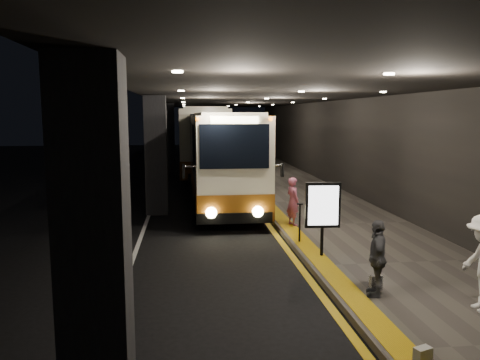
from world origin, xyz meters
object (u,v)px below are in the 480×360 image
passenger_boarding (293,201)px  bag_polka (376,283)px  stanchion_post (300,223)px  bag_plain (423,358)px  info_sign (323,207)px  coach_second (208,143)px  passenger_waiting_grey (377,258)px  coach_main (221,161)px

passenger_boarding → bag_polka: size_ratio=5.06×
bag_polka → stanchion_post: 3.85m
passenger_boarding → bag_plain: passenger_boarding is taller
bag_polka → info_sign: 2.70m
stanchion_post → coach_second: bearing=95.9°
coach_second → passenger_waiting_grey: coach_second is taller
passenger_boarding → bag_plain: size_ratio=5.08×
coach_main → info_sign: bearing=-78.0°
passenger_boarding → stanchion_post: bearing=152.8°
bag_plain → stanchion_post: stanchion_post is taller
coach_main → stanchion_post: (1.68, -7.33, -1.07)m
passenger_waiting_grey → bag_plain: 2.77m
bag_polka → info_sign: size_ratio=0.16×
passenger_waiting_grey → bag_plain: (-0.43, -2.67, -0.61)m
passenger_boarding → info_sign: info_sign is taller
passenger_boarding → passenger_waiting_grey: (0.30, -6.04, -0.02)m
coach_main → bag_plain: size_ratio=38.39×
passenger_waiting_grey → coach_second: bearing=-154.8°
coach_second → bag_plain: size_ratio=41.83×
stanchion_post → passenger_boarding: bearing=82.5°
coach_second → bag_polka: (2.44, -20.91, -1.62)m
bag_plain → info_sign: 5.47m
coach_second → passenger_boarding: 15.30m
bag_polka → bag_plain: size_ratio=1.00×
passenger_waiting_grey → info_sign: 2.75m
coach_main → passenger_waiting_grey: size_ratio=7.71×
info_sign → bag_polka: bearing=-77.0°
coach_main → info_sign: coach_main is taller
bag_polka → info_sign: (-0.42, 2.43, 1.12)m
coach_second → passenger_waiting_grey: 21.32m
passenger_waiting_grey → bag_polka: bearing=176.4°
bag_polka → info_sign: info_sign is taller
coach_second → info_sign: 18.60m
bag_plain → bag_polka: bearing=79.7°
coach_main → stanchion_post: 7.60m
passenger_waiting_grey → bag_polka: passenger_waiting_grey is taller
coach_second → stanchion_post: 17.28m
bag_polka → bag_plain: bearing=-100.3°
bag_polka → stanchion_post: (-0.67, 3.77, 0.39)m
stanchion_post → coach_main: bearing=102.9°
coach_second → bag_polka: bearing=-79.8°
passenger_waiting_grey → stanchion_post: passenger_waiting_grey is taller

